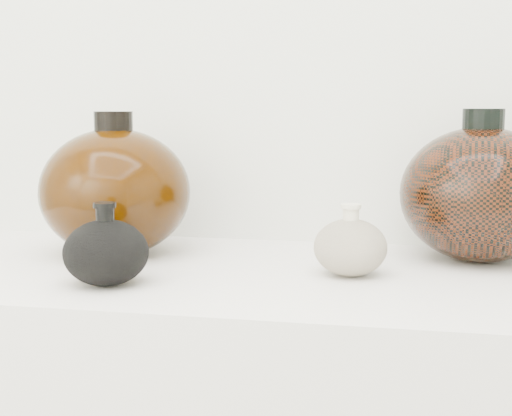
% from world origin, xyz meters
% --- Properties ---
extents(black_gourd_vase, '(0.15, 0.15, 0.11)m').
position_xyz_m(black_gourd_vase, '(-0.21, 0.82, 0.95)').
color(black_gourd_vase, black).
rests_on(black_gourd_vase, display_counter).
extents(cream_gourd_vase, '(0.14, 0.14, 0.10)m').
position_xyz_m(cream_gourd_vase, '(0.12, 0.95, 0.94)').
color(cream_gourd_vase, beige).
rests_on(cream_gourd_vase, display_counter).
extents(left_round_pot, '(0.25, 0.25, 0.24)m').
position_xyz_m(left_round_pot, '(-0.27, 1.02, 1.01)').
color(left_round_pot, black).
rests_on(left_round_pot, display_counter).
extents(right_round_pot, '(0.27, 0.27, 0.24)m').
position_xyz_m(right_round_pot, '(0.31, 1.09, 1.01)').
color(right_round_pot, black).
rests_on(right_round_pot, display_counter).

